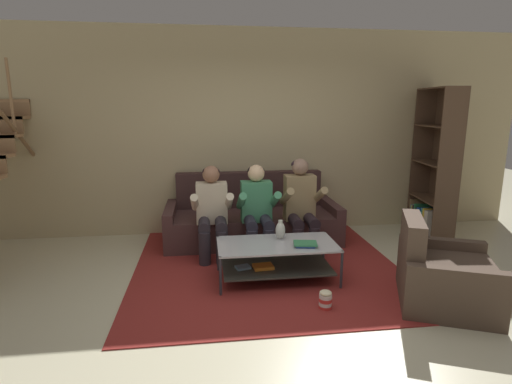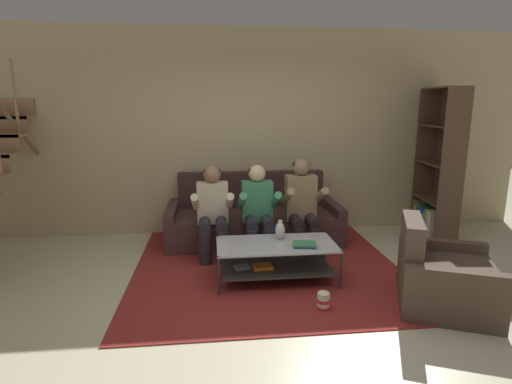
# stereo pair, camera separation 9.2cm
# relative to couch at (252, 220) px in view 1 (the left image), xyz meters

# --- Properties ---
(ground) EXTENTS (16.80, 16.80, 0.00)m
(ground) POSITION_rel_couch_xyz_m (-0.07, -1.96, -0.29)
(ground) COLOR beige
(back_partition) EXTENTS (8.40, 0.12, 2.90)m
(back_partition) POSITION_rel_couch_xyz_m (-0.07, 0.50, 1.16)
(back_partition) COLOR tan
(back_partition) RESTS_ON ground
(couch) EXTENTS (2.34, 0.94, 0.91)m
(couch) POSITION_rel_couch_xyz_m (0.00, 0.00, 0.00)
(couch) COLOR #472D2C
(couch) RESTS_ON ground
(person_seated_left) EXTENTS (0.50, 0.58, 1.12)m
(person_seated_left) POSITION_rel_couch_xyz_m (-0.56, -0.57, 0.32)
(person_seated_left) COLOR #2A252C
(person_seated_left) RESTS_ON ground
(person_seated_middle) EXTENTS (0.50, 0.58, 1.12)m
(person_seated_middle) POSITION_rel_couch_xyz_m (-0.00, -0.57, 0.32)
(person_seated_middle) COLOR #292834
(person_seated_middle) RESTS_ON ground
(person_seated_right) EXTENTS (0.50, 0.58, 1.19)m
(person_seated_right) POSITION_rel_couch_xyz_m (0.56, -0.56, 0.35)
(person_seated_right) COLOR black
(person_seated_right) RESTS_ON ground
(coffee_table) EXTENTS (1.25, 0.64, 0.41)m
(coffee_table) POSITION_rel_couch_xyz_m (0.09, -1.35, -0.01)
(coffee_table) COLOR #BABABF
(coffee_table) RESTS_ON ground
(area_rug) EXTENTS (3.01, 3.28, 0.01)m
(area_rug) POSITION_rel_couch_xyz_m (0.05, -0.81, -0.28)
(area_rug) COLOR maroon
(area_rug) RESTS_ON ground
(vase) EXTENTS (0.10, 0.10, 0.21)m
(vase) POSITION_rel_couch_xyz_m (0.17, -1.21, 0.22)
(vase) COLOR silver
(vase) RESTS_ON coffee_table
(book_stack) EXTENTS (0.27, 0.21, 0.04)m
(book_stack) POSITION_rel_couch_xyz_m (0.38, -1.47, 0.14)
(book_stack) COLOR #355CB3
(book_stack) RESTS_ON coffee_table
(bookshelf) EXTENTS (0.42, 0.91, 2.08)m
(bookshelf) POSITION_rel_couch_xyz_m (2.64, -0.06, 0.46)
(bookshelf) COLOR brown
(bookshelf) RESTS_ON ground
(armchair) EXTENTS (1.10, 1.15, 0.82)m
(armchair) POSITION_rel_couch_xyz_m (1.56, -2.06, -0.02)
(armchair) COLOR #4E3C30
(armchair) RESTS_ON ground
(popcorn_tub) EXTENTS (0.12, 0.12, 0.18)m
(popcorn_tub) POSITION_rel_couch_xyz_m (0.44, -2.03, -0.20)
(popcorn_tub) COLOR red
(popcorn_tub) RESTS_ON ground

